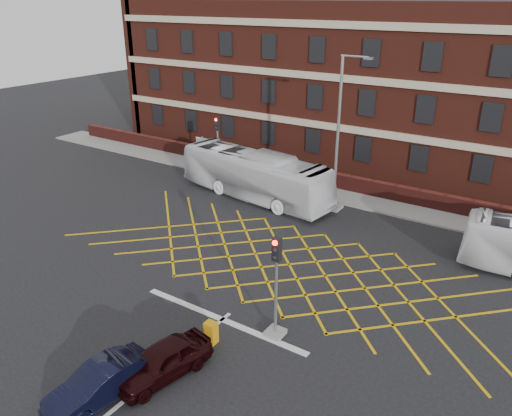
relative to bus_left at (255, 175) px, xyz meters
The scene contains 14 objects.
ground 10.77m from the bus_left, 53.18° to the right, with size 120.00×120.00×0.00m, color black.
victorian_building 16.27m from the bus_left, 63.77° to the left, with size 51.00×12.17×20.40m.
boundary_wall 7.86m from the bus_left, 34.97° to the left, with size 56.00×0.50×1.10m, color #4C1814.
far_pavement 7.42m from the bus_left, 28.49° to the left, with size 60.00×3.00×0.12m, color slate.
box_junction_hatching 9.27m from the bus_left, 45.64° to the right, with size 11.50×0.12×0.02m, color #CC990C.
stop_line 13.71m from the bus_left, 62.04° to the right, with size 8.00×0.30×0.02m, color silver.
bus_left is the anchor object (origin of this frame).
car_navy 18.59m from the bus_left, 72.27° to the right, with size 1.30×3.72×1.23m, color black.
car_maroon 17.12m from the bus_left, 67.22° to the right, with size 1.48×3.67×1.25m, color black.
traffic_light_near 14.58m from the bus_left, 53.22° to the right, with size 0.70×0.70×4.27m.
traffic_light_far 5.46m from the bus_left, 153.22° to the left, with size 0.70×0.70×4.27m.
street_lamp 5.60m from the bus_left, 12.17° to the left, with size 2.25×1.00×9.30m.
direction_signs 8.23m from the bus_left, 153.57° to the left, with size 1.10×0.16×2.20m.
utility_cabinet 15.13m from the bus_left, 62.77° to the right, with size 0.45×0.38×0.90m, color #C7820B.
Camera 1 is at (10.58, -17.00, 12.32)m, focal length 35.00 mm.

